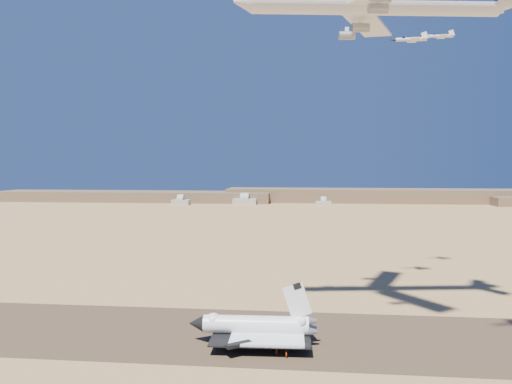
# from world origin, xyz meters

# --- Properties ---
(ground) EXTENTS (1200.00, 1200.00, 0.00)m
(ground) POSITION_xyz_m (0.00, 0.00, 0.00)
(ground) COLOR tan
(ground) RESTS_ON ground
(runway) EXTENTS (600.00, 50.00, 0.06)m
(runway) POSITION_xyz_m (0.00, 0.00, 0.03)
(runway) COLOR #4C3726
(runway) RESTS_ON ground
(ridgeline) EXTENTS (960.00, 90.00, 18.00)m
(ridgeline) POSITION_xyz_m (65.32, 527.31, 7.63)
(ridgeline) COLOR brown
(ridgeline) RESTS_ON ground
(hangars) EXTENTS (200.50, 29.50, 30.00)m
(hangars) POSITION_xyz_m (-64.00, 478.43, 4.83)
(hangars) COLOR #B7B3A2
(hangars) RESTS_ON ground
(shuttle) EXTENTS (37.18, 23.59, 18.31)m
(shuttle) POSITION_xyz_m (6.83, -7.34, 4.92)
(shuttle) COLOR white
(shuttle) RESTS_ON runway
(carrier_747) EXTENTS (90.07, 68.82, 22.35)m
(carrier_747) POSITION_xyz_m (39.55, 8.24, 100.98)
(carrier_747) COLOR silver
(crew_a) EXTENTS (0.61, 0.77, 1.82)m
(crew_a) POSITION_xyz_m (16.49, -17.58, 0.97)
(crew_a) COLOR #CC410C
(crew_a) RESTS_ON runway
(crew_b) EXTENTS (0.98, 0.97, 1.80)m
(crew_b) POSITION_xyz_m (13.70, -15.40, 0.96)
(crew_b) COLOR #CC410C
(crew_b) RESTS_ON runway
(crew_c) EXTENTS (1.08, 0.84, 1.65)m
(crew_c) POSITION_xyz_m (16.84, -12.84, 0.89)
(crew_c) COLOR #CC410C
(crew_c) RESTS_ON runway
(chase_jet_d) EXTENTS (14.95, 7.97, 3.72)m
(chase_jet_d) POSITION_xyz_m (60.73, 51.79, 100.20)
(chase_jet_d) COLOR silver
(chase_jet_e) EXTENTS (13.72, 7.35, 3.42)m
(chase_jet_e) POSITION_xyz_m (77.93, 76.89, 107.27)
(chase_jet_e) COLOR silver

